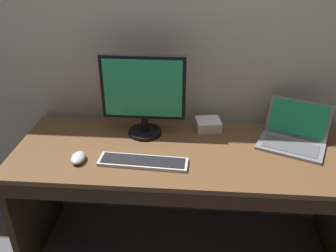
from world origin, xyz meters
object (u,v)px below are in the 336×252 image
object	(u,v)px
external_monitor	(143,95)
computer_mouse	(78,158)
laptop_space_gray	(293,136)
wired_keyboard	(143,162)
external_drive_box	(208,125)

from	to	relation	value
external_monitor	computer_mouse	xyz separation A→B (m)	(-0.29, -0.29, -0.22)
laptop_space_gray	wired_keyboard	bearing A→B (deg)	-162.13
wired_keyboard	laptop_space_gray	bearing A→B (deg)	17.87
external_monitor	computer_mouse	size ratio (longest dim) A/B	4.21
computer_mouse	wired_keyboard	bearing A→B (deg)	-2.78
external_monitor	computer_mouse	world-z (taller)	external_monitor
wired_keyboard	external_monitor	bearing A→B (deg)	96.02
external_monitor	computer_mouse	distance (m)	0.47
external_drive_box	external_monitor	bearing A→B (deg)	-165.79
external_monitor	wired_keyboard	distance (m)	0.37
computer_mouse	external_drive_box	bearing A→B (deg)	26.79
external_monitor	computer_mouse	bearing A→B (deg)	-135.30
laptop_space_gray	external_monitor	distance (m)	0.83
computer_mouse	external_drive_box	xyz separation A→B (m)	(0.65, 0.38, 0.01)
wired_keyboard	external_drive_box	size ratio (longest dim) A/B	3.26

